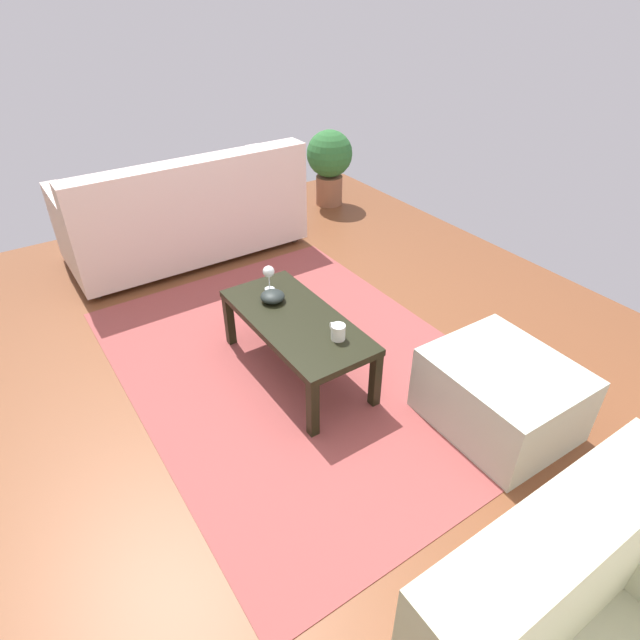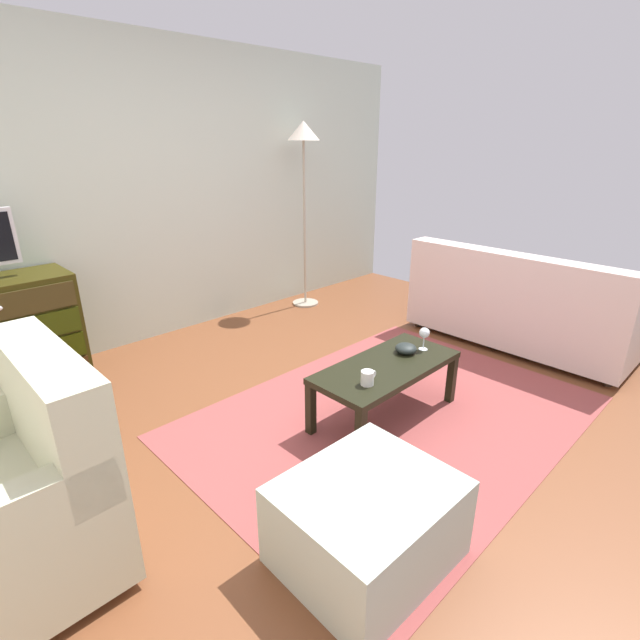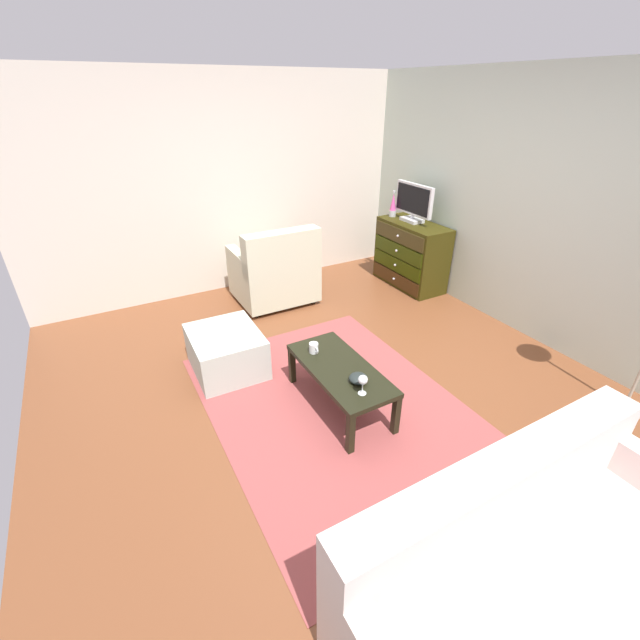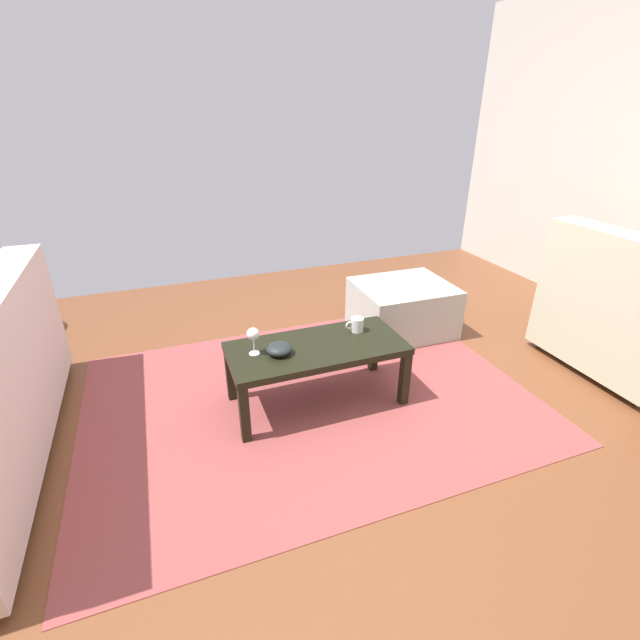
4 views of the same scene
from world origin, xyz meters
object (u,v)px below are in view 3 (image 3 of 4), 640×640
at_px(wine_glass, 363,380).
at_px(lava_lamp, 393,205).
at_px(tv, 414,202).
at_px(coffee_table, 340,372).
at_px(armchair, 275,273).
at_px(couch_large, 533,580).
at_px(bowl_decorative, 358,378).
at_px(ottoman, 226,351).
at_px(dresser, 411,255).
at_px(mug, 314,348).

bearing_deg(wine_glass, lava_lamp, 139.22).
bearing_deg(tv, coffee_table, -50.52).
bearing_deg(armchair, coffee_table, -9.26).
distance_m(wine_glass, couch_large, 1.45).
relative_size(tv, bowl_decorative, 4.42).
relative_size(tv, couch_large, 0.34).
xyz_separation_m(tv, armchair, (-0.30, -1.77, -0.69)).
bearing_deg(ottoman, wine_glass, 25.21).
bearing_deg(lava_lamp, armchair, -89.48).
relative_size(wine_glass, bowl_decorative, 1.11).
xyz_separation_m(lava_lamp, bowl_decorative, (2.26, -2.01, -0.56)).
distance_m(dresser, tv, 0.66).
relative_size(tv, armchair, 0.66).
height_order(tv, bowl_decorative, tv).
xyz_separation_m(bowl_decorative, armchair, (-2.25, 0.31, -0.04)).
bearing_deg(lava_lamp, ottoman, -67.62).
bearing_deg(coffee_table, couch_large, -2.23).
bearing_deg(ottoman, lava_lamp, 112.38).
distance_m(dresser, bowl_decorative, 2.78).
height_order(dresser, tv, tv).
bearing_deg(lava_lamp, dresser, 6.42).
relative_size(lava_lamp, couch_large, 0.18).
bearing_deg(dresser, armchair, -102.05).
height_order(armchair, ottoman, armchair).
height_order(tv, mug, tv).
distance_m(mug, couch_large, 2.08).
bearing_deg(wine_glass, tv, 134.32).
relative_size(dresser, couch_large, 0.53).
xyz_separation_m(coffee_table, bowl_decorative, (0.22, 0.02, 0.08)).
relative_size(couch_large, armchair, 1.95).
bearing_deg(ottoman, dresser, 104.69).
relative_size(mug, armchair, 0.12).
bearing_deg(ottoman, couch_large, 11.81).
xyz_separation_m(tv, bowl_decorative, (1.95, -2.08, -0.66)).
bearing_deg(bowl_decorative, armchair, 172.13).
relative_size(coffee_table, couch_large, 0.55).
height_order(dresser, couch_large, couch_large).
xyz_separation_m(tv, lava_lamp, (-0.31, -0.07, -0.09)).
distance_m(bowl_decorative, ottoman, 1.36).
bearing_deg(lava_lamp, couch_large, -28.73).
bearing_deg(coffee_table, armchair, 170.74).
relative_size(lava_lamp, bowl_decorative, 2.33).
bearing_deg(dresser, ottoman, -75.31).
relative_size(dresser, mug, 8.56).
bearing_deg(dresser, tv, 162.88).
distance_m(dresser, ottoman, 2.81).
distance_m(dresser, armchair, 1.78).
bearing_deg(couch_large, bowl_decorative, 176.77).
bearing_deg(couch_large, dresser, 148.09).
xyz_separation_m(dresser, wine_glass, (2.00, -2.11, 0.08)).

